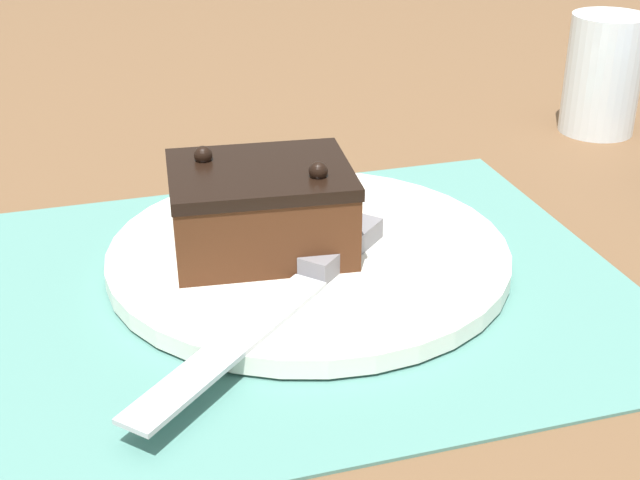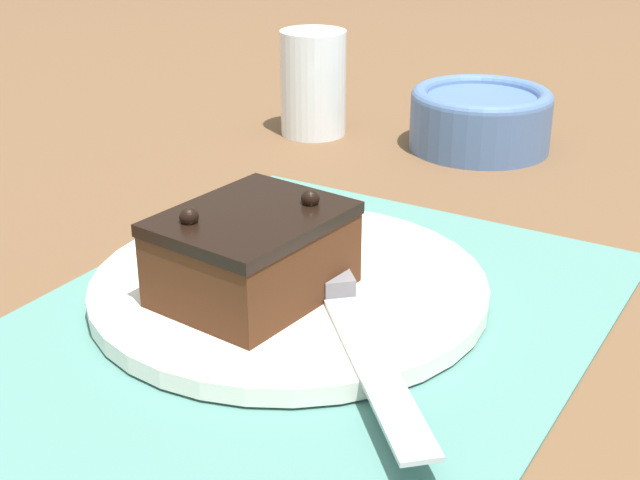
% 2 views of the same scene
% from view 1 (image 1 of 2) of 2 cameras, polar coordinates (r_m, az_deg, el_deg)
% --- Properties ---
extents(ground_plane, '(3.00, 3.00, 0.00)m').
position_cam_1_polar(ground_plane, '(0.56, -3.51, -3.52)').
color(ground_plane, brown).
extents(placemat_woven, '(0.46, 0.34, 0.00)m').
position_cam_1_polar(placemat_woven, '(0.56, -3.52, -3.34)').
color(placemat_woven, slate).
rests_on(placemat_woven, ground_plane).
extents(cake_plate, '(0.26, 0.26, 0.01)m').
position_cam_1_polar(cake_plate, '(0.59, -0.73, -0.95)').
color(cake_plate, white).
rests_on(cake_plate, placemat_woven).
extents(chocolate_cake, '(0.12, 0.10, 0.07)m').
position_cam_1_polar(chocolate_cake, '(0.57, -3.80, 2.05)').
color(chocolate_cake, '#472614').
rests_on(chocolate_cake, cake_plate).
extents(serving_knife, '(0.19, 0.18, 0.01)m').
position_cam_1_polar(serving_knife, '(0.54, -0.69, -2.34)').
color(serving_knife, slate).
rests_on(serving_knife, cake_plate).
extents(drinking_glass, '(0.07, 0.07, 0.11)m').
position_cam_1_polar(drinking_glass, '(0.86, 17.66, 10.07)').
color(drinking_glass, white).
rests_on(drinking_glass, ground_plane).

